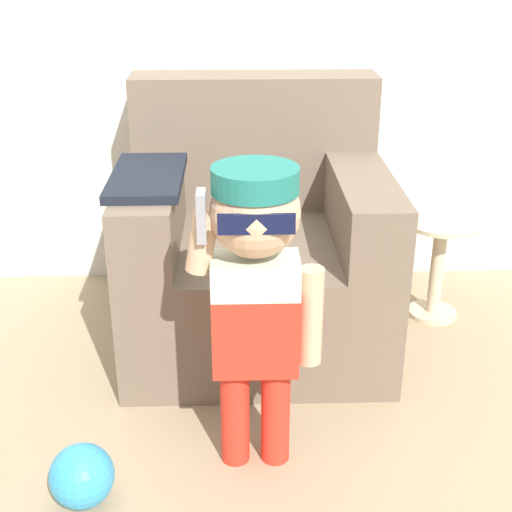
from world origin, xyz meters
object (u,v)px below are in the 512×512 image
object	(u,v)px
armchair	(256,249)
person_child	(256,276)
side_table	(438,258)
toy_ball	(82,476)

from	to	relation	value
armchair	person_child	size ratio (longest dim) A/B	1.06
person_child	side_table	distance (m)	1.20
person_child	toy_ball	bearing A→B (deg)	-160.67
armchair	side_table	world-z (taller)	armchair
person_child	toy_ball	world-z (taller)	person_child
armchair	side_table	size ratio (longest dim) A/B	2.29
person_child	side_table	size ratio (longest dim) A/B	2.16
toy_ball	person_child	bearing A→B (deg)	19.33
person_child	toy_ball	distance (m)	0.72
armchair	person_child	world-z (taller)	armchair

